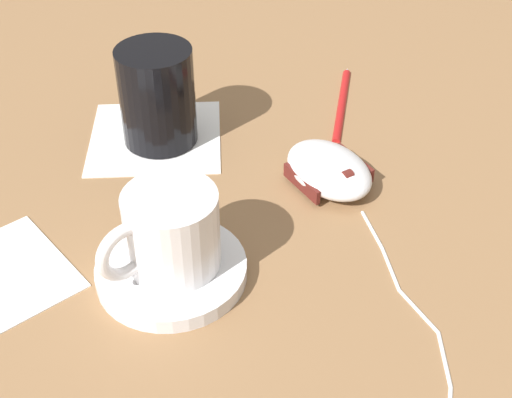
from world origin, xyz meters
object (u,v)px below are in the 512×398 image
computer_mouse (329,169)px  saucer (172,270)px  coffee_cup (169,232)px  drinking_glass (157,96)px  pen (342,100)px

computer_mouse → saucer: bearing=-143.8°
coffee_cup → computer_mouse: coffee_cup is taller
saucer → drinking_glass: size_ratio=1.23×
coffee_cup → computer_mouse: 0.18m
coffee_cup → pen: size_ratio=0.61×
coffee_cup → computer_mouse: (0.15, 0.11, -0.03)m
drinking_glass → pen: drinking_glass is taller
saucer → drinking_glass: (-0.01, 0.20, 0.05)m
drinking_glass → computer_mouse: bearing=-29.7°
drinking_glass → pen: (0.20, 0.05, -0.05)m
pen → drinking_glass: bearing=-165.5°
drinking_glass → pen: 0.21m
computer_mouse → pen: (0.04, 0.14, -0.01)m
saucer → coffee_cup: size_ratio=1.28×
saucer → coffee_cup: coffee_cup is taller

